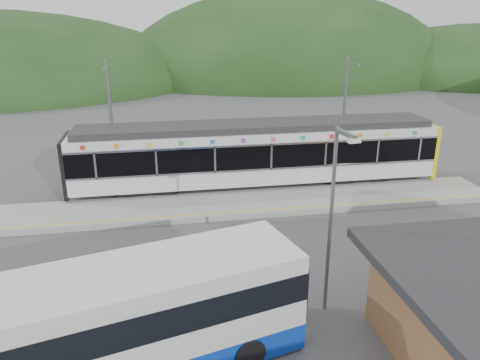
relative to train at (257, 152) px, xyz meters
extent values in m
plane|color=#4C4C4F|center=(-0.95, -6.00, -2.06)|extent=(120.00, 120.00, 0.00)
ellipsoid|color=#1E3D19|center=(15.05, 48.00, -2.06)|extent=(52.00, 39.00, 26.00)
ellipsoid|color=#1E3D19|center=(44.05, 42.00, -2.06)|extent=(44.00, 33.00, 16.00)
cube|color=#9E9E99|center=(-0.95, -2.70, -1.91)|extent=(26.00, 3.20, 0.30)
cube|color=yellow|center=(-0.95, -4.00, -1.76)|extent=(26.00, 0.10, 0.01)
cube|color=black|center=(-6.02, 0.00, -1.76)|extent=(3.20, 2.20, 0.56)
cube|color=black|center=(5.98, 0.00, -1.76)|extent=(3.20, 2.20, 0.56)
cube|color=silver|center=(-0.02, 0.00, -1.02)|extent=(20.00, 2.90, 0.92)
cube|color=black|center=(-0.02, 0.00, 0.16)|extent=(20.00, 2.96, 1.45)
cube|color=silver|center=(-0.02, -1.50, -0.51)|extent=(20.00, 0.05, 0.10)
cube|color=silver|center=(-0.02, -1.50, 0.84)|extent=(20.00, 0.05, 0.10)
cube|color=silver|center=(-0.02, 0.00, 1.11)|extent=(20.00, 2.90, 0.45)
cube|color=#2D2D30|center=(-0.02, 0.00, 1.52)|extent=(19.40, 2.50, 0.36)
cube|color=yellow|center=(10.10, 0.00, -0.16)|extent=(0.24, 2.92, 3.00)
cube|color=black|center=(-10.12, 0.00, -0.16)|extent=(0.20, 2.92, 3.00)
cube|color=silver|center=(-8.52, -1.50, 0.16)|extent=(0.10, 0.05, 1.35)
cube|color=silver|center=(-5.52, -1.50, 0.16)|extent=(0.10, 0.05, 1.35)
cube|color=silver|center=(-2.52, -1.50, 0.16)|extent=(0.10, 0.05, 1.35)
cube|color=silver|center=(0.48, -1.50, 0.16)|extent=(0.10, 0.05, 1.35)
cube|color=silver|center=(3.48, -1.50, 0.16)|extent=(0.10, 0.05, 1.35)
cube|color=silver|center=(6.48, -1.50, 0.16)|extent=(0.10, 0.05, 1.35)
cube|color=silver|center=(8.98, -1.50, 0.16)|extent=(0.10, 0.05, 1.35)
cube|color=red|center=(-9.02, -1.49, 1.12)|extent=(0.22, 0.04, 0.22)
cube|color=orange|center=(-7.42, -1.49, 1.12)|extent=(0.22, 0.04, 0.22)
cube|color=yellow|center=(-5.82, -1.49, 1.12)|extent=(0.22, 0.04, 0.22)
cube|color=green|center=(-4.22, -1.49, 1.12)|extent=(0.22, 0.04, 0.22)
cube|color=blue|center=(-2.62, -1.49, 1.12)|extent=(0.22, 0.04, 0.22)
cube|color=purple|center=(-1.02, -1.49, 1.12)|extent=(0.22, 0.04, 0.22)
cube|color=#E54C8C|center=(0.58, -1.49, 1.12)|extent=(0.22, 0.04, 0.22)
cube|color=#19A5A5|center=(2.18, -1.49, 1.12)|extent=(0.22, 0.04, 0.22)
cube|color=red|center=(3.78, -1.49, 1.12)|extent=(0.22, 0.04, 0.22)
cube|color=orange|center=(5.38, -1.49, 1.12)|extent=(0.22, 0.04, 0.22)
cube|color=yellow|center=(6.98, -1.49, 1.12)|extent=(0.22, 0.04, 0.22)
cube|color=green|center=(8.58, -1.49, 1.12)|extent=(0.22, 0.04, 0.22)
cylinder|color=slate|center=(-7.95, 2.60, 1.44)|extent=(0.18, 0.18, 7.00)
cube|color=slate|center=(-7.95, 1.80, 4.54)|extent=(0.08, 1.80, 0.08)
cylinder|color=slate|center=(6.05, 2.60, 1.44)|extent=(0.18, 0.18, 7.00)
cube|color=slate|center=(6.05, 1.80, 4.54)|extent=(0.08, 1.80, 0.08)
cube|color=silver|center=(-7.29, -13.93, -0.71)|extent=(11.78, 5.45, 0.84)
cube|color=black|center=(-7.29, -13.93, 0.13)|extent=(11.79, 5.49, 0.84)
cube|color=silver|center=(-7.29, -13.93, 0.81)|extent=(11.78, 5.45, 0.52)
cylinder|color=black|center=(-5.98, -13.58, -1.59)|extent=(1.60, 2.88, 0.94)
cylinder|color=black|center=(-3.45, -12.92, -1.59)|extent=(1.60, 2.88, 0.94)
cylinder|color=slate|center=(-0.10, -11.82, 1.06)|extent=(0.12, 0.12, 6.26)
cube|color=slate|center=(-0.10, -12.29, 4.09)|extent=(0.28, 1.05, 0.12)
cube|color=silver|center=(-0.10, -12.76, 4.01)|extent=(0.37, 0.23, 0.12)
camera|label=1|loc=(-5.20, -24.52, 7.32)|focal=35.00mm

